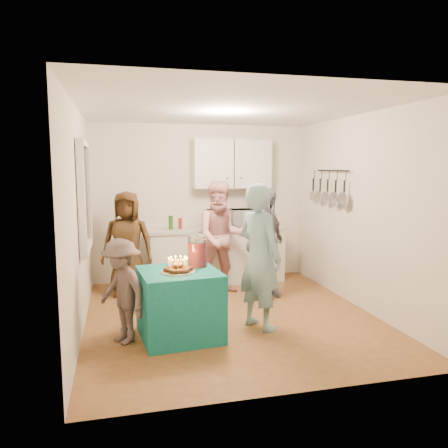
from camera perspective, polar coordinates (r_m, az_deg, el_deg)
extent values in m
plane|color=brown|center=(5.73, 0.85, -11.92)|extent=(4.00, 4.00, 0.00)
plane|color=white|center=(5.45, 0.90, 14.81)|extent=(4.00, 4.00, 0.00)
plane|color=silver|center=(7.39, -3.04, 2.77)|extent=(3.60, 3.60, 0.00)
plane|color=silver|center=(5.29, -18.37, 0.53)|extent=(4.00, 4.00, 0.00)
plane|color=silver|center=(6.14, 17.35, 1.49)|extent=(4.00, 4.00, 0.00)
cube|color=black|center=(5.56, -17.92, 3.46)|extent=(0.04, 1.00, 1.20)
cube|color=white|center=(7.26, -0.99, -4.24)|extent=(2.20, 0.58, 0.86)
cube|color=beige|center=(7.18, -1.00, -0.69)|extent=(2.24, 0.62, 0.05)
cube|color=white|center=(7.32, 1.03, 7.83)|extent=(1.30, 0.30, 0.80)
cube|color=black|center=(6.69, 13.77, 4.66)|extent=(0.12, 1.00, 0.60)
imported|color=white|center=(7.29, 2.99, 0.79)|extent=(0.55, 0.38, 0.29)
cube|color=#11716B|center=(5.00, -5.83, -10.33)|extent=(0.93, 0.93, 0.76)
cylinder|color=red|center=(5.06, -3.49, -3.64)|extent=(0.22, 0.22, 0.34)
imported|color=#85B2C2|center=(5.13, 4.66, -4.27)|extent=(0.65, 0.75, 1.72)
imported|color=brown|center=(6.64, -12.50, -2.49)|extent=(0.85, 0.65, 1.55)
imported|color=#D36E7B|center=(6.58, -0.30, -1.77)|extent=(0.86, 0.69, 1.70)
imported|color=#0E1C31|center=(6.33, 5.45, -2.56)|extent=(0.97, 0.92, 1.61)
imported|color=#4C3D3C|center=(4.88, -13.19, -8.54)|extent=(0.76, 0.85, 1.15)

